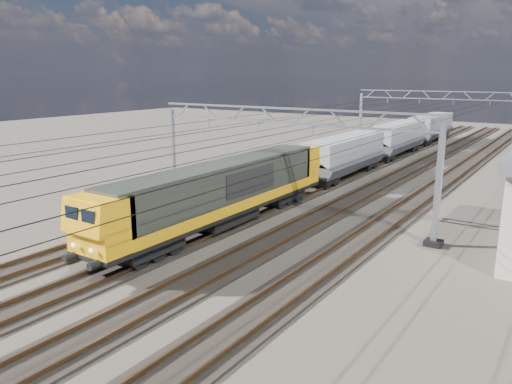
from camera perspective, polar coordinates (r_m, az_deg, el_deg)
The scene contains 12 objects.
ground at distance 29.20m, azimuth -0.87°, elevation -4.86°, with size 160.00×160.00×0.00m, color #29241E.
track_outer_west at distance 32.80m, azimuth -9.55°, elevation -2.85°, with size 2.60×140.00×0.30m.
track_loco at distance 30.30m, azimuth -4.00°, elevation -4.06°, with size 2.60×140.00×0.30m.
track_inner_east at distance 28.15m, azimuth 2.50°, elevation -5.42°, with size 2.60×140.00×0.30m.
track_outer_east at distance 26.43m, azimuth 9.99°, elevation -6.90°, with size 2.60×140.00×0.30m.
catenary_gantry_mid at distance 31.54m, azimuth 3.23°, elevation 3.82°, with size 19.90×0.90×7.11m.
catenary_gantry_far at distance 64.98m, azimuth 19.74°, elevation 8.01°, with size 19.90×0.90×7.11m.
overhead_wires at distance 34.78m, azimuth 6.65°, elevation 7.71°, with size 12.03×140.00×0.53m.
locomotive at distance 29.92m, azimuth -3.74°, elevation 0.20°, with size 2.76×21.10×3.62m.
hopper_wagon_lead at distance 45.03m, azimuth 10.08°, elevation 4.37°, with size 3.38×13.00×3.25m.
hopper_wagon_mid at distance 58.21m, azimuth 15.77°, elevation 6.08°, with size 3.38×13.00×3.25m.
hopper_wagon_third at distance 71.78m, azimuth 19.35°, elevation 7.13°, with size 3.38×13.00×3.25m.
Camera 1 is at (15.74, -22.83, 9.15)m, focal length 35.00 mm.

